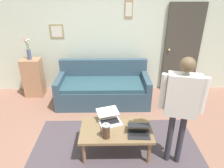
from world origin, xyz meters
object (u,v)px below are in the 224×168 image
object	(u,v)px
laptop_left	(109,119)
person_standing	(182,101)
flower_vase	(29,51)
couch	(103,89)
interior_door	(182,49)
coffee_table	(116,131)
laptop_center	(139,131)
side_shelf	(33,78)
french_press	(106,131)

from	to	relation	value
laptop_left	person_standing	distance (m)	1.14
flower_vase	person_standing	bearing A→B (deg)	142.22
couch	person_standing	xyz separation A→B (m)	(-1.05, 1.75, 0.72)
flower_vase	couch	bearing A→B (deg)	168.91
interior_door	flower_vase	xyz separation A→B (m)	(3.45, 0.27, 0.04)
person_standing	flower_vase	bearing A→B (deg)	-37.78
interior_door	laptop_left	distance (m)	2.64
person_standing	coffee_table	bearing A→B (deg)	-14.43
coffee_table	laptop_center	world-z (taller)	laptop_center
laptop_left	flower_vase	size ratio (longest dim) A/B	1.00
couch	person_standing	bearing A→B (deg)	120.89
laptop_center	laptop_left	bearing A→B (deg)	-35.63
interior_door	side_shelf	xyz separation A→B (m)	(3.45, 0.27, -0.58)
couch	side_shelf	bearing A→B (deg)	-11.12
laptop_left	side_shelf	world-z (taller)	side_shelf
couch	laptop_left	world-z (taller)	couch
interior_door	french_press	bearing A→B (deg)	52.86
interior_door	person_standing	size ratio (longest dim) A/B	1.29
laptop_center	flower_vase	xyz separation A→B (m)	(2.17, -1.97, 0.60)
interior_door	french_press	size ratio (longest dim) A/B	8.50
flower_vase	person_standing	xyz separation A→B (m)	(-2.67, 2.07, -0.04)
laptop_center	side_shelf	distance (m)	2.93
french_press	side_shelf	size ratio (longest dim) A/B	0.27
laptop_center	flower_vase	bearing A→B (deg)	-42.25
laptop_center	coffee_table	bearing A→B (deg)	-19.40
flower_vase	coffee_table	bearing A→B (deg)	134.88
french_press	laptop_center	bearing A→B (deg)	-171.39
interior_door	laptop_center	bearing A→B (deg)	60.17
side_shelf	flower_vase	bearing A→B (deg)	34.31
french_press	flower_vase	bearing A→B (deg)	-50.15
laptop_left	laptop_center	xyz separation A→B (m)	(-0.42, 0.30, -0.00)
coffee_table	french_press	xyz separation A→B (m)	(0.15, 0.18, 0.15)
coffee_table	laptop_center	xyz separation A→B (m)	(-0.32, 0.11, 0.09)
coffee_table	french_press	size ratio (longest dim) A/B	4.40
french_press	person_standing	distance (m)	1.08
interior_door	laptop_left	world-z (taller)	interior_door
interior_door	flower_vase	distance (m)	3.46
french_press	laptop_left	bearing A→B (deg)	-97.23
interior_door	laptop_left	size ratio (longest dim) A/B	4.49
person_standing	french_press	bearing A→B (deg)	-1.65
side_shelf	person_standing	world-z (taller)	person_standing
laptop_left	laptop_center	world-z (taller)	laptop_center
interior_door	flower_vase	bearing A→B (deg)	4.46
laptop_center	side_shelf	world-z (taller)	side_shelf
side_shelf	flower_vase	size ratio (longest dim) A/B	1.95
interior_door	laptop_center	world-z (taller)	interior_door
laptop_center	french_press	distance (m)	0.48
french_press	interior_door	bearing A→B (deg)	-127.14
couch	person_standing	world-z (taller)	person_standing
laptop_left	side_shelf	xyz separation A→B (m)	(1.75, -1.67, -0.02)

